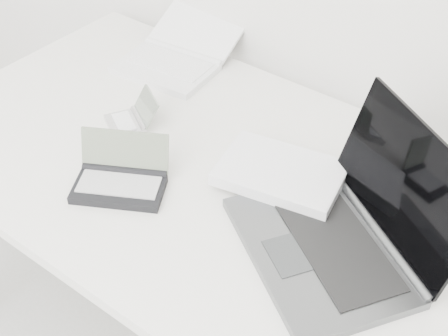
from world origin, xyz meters
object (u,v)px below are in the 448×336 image
Objects in this scene: laptop_large at (323,212)px; palmtop_charcoal at (121,179)px; desk at (246,201)px; netbook_open_white at (175,57)px.

laptop_large reaches higher than palmtop_charcoal.
netbook_open_white is at bearing 147.54° from desk.
palmtop_charcoal is at bearing -141.81° from desk.
netbook_open_white reaches higher than desk.
palmtop_charcoal is (-0.21, -0.16, 0.07)m from desk.
netbook_open_white is (-0.44, 0.28, 0.07)m from desk.
laptop_large is at bearing -2.38° from desk.
laptop_large is at bearing -30.67° from netbook_open_white.
laptop_large is 0.43m from palmtop_charcoal.
desk is at bearing -149.85° from laptop_large.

